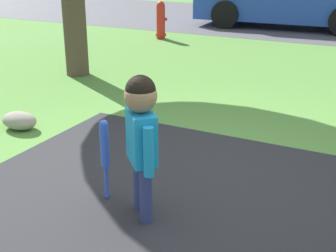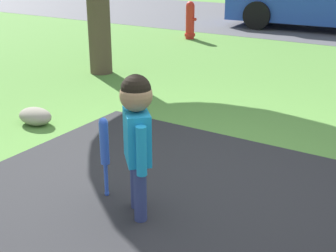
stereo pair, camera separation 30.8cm
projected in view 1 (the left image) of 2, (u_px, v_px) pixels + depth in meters
The scene contains 6 objects.
ground_plane at pixel (200, 177), 4.01m from camera, with size 60.00×60.00×0.00m, color #518438.
child at pixel (141, 128), 3.21m from camera, with size 0.32×0.33×1.06m.
baseball_bat at pixel (105, 149), 3.53m from camera, with size 0.07×0.07×0.66m.
fire_hydrant at pixel (161, 21), 10.08m from camera, with size 0.26×0.23×0.80m.
parked_car at pixel (287, 2), 11.54m from camera, with size 4.54×2.14×1.24m.
edging_rock at pixel (19, 121), 5.06m from camera, with size 0.41×0.29×0.19m.
Camera 1 is at (1.41, -3.32, 1.84)m, focal length 50.00 mm.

